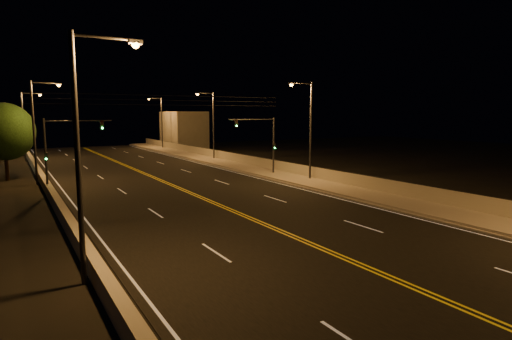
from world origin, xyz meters
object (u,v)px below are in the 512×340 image
streetlight_1 (308,125)px  tree_0 (4,132)px  streetlight_4 (85,142)px  streetlight_6 (26,121)px  traffic_signal_right (265,139)px  traffic_signal_left (60,146)px  streetlight_2 (212,121)px  streetlight_5 (37,125)px  streetlight_3 (160,119)px

streetlight_1 → tree_0: (-23.97, 14.83, -0.66)m
streetlight_4 → streetlight_6: 48.83m
streetlight_4 → streetlight_6: (0.00, 48.83, 0.00)m
streetlight_6 → traffic_signal_right: (19.90, -28.75, -1.51)m
streetlight_6 → traffic_signal_left: streetlight_6 is taller
streetlight_6 → streetlight_2: bearing=-30.4°
streetlight_5 → streetlight_2: bearing=25.9°
streetlight_2 → traffic_signal_left: streetlight_2 is taller
streetlight_3 → traffic_signal_right: (-1.54, -37.98, -1.51)m
streetlight_2 → streetlight_6: same height
streetlight_3 → streetlight_6: same height
traffic_signal_right → traffic_signal_left: same height
streetlight_2 → traffic_signal_left: 25.98m
streetlight_2 → traffic_signal_left: bearing=-141.5°
streetlight_2 → streetlight_5: size_ratio=1.00×
streetlight_1 → streetlight_3: same height
streetlight_5 → streetlight_6: size_ratio=1.00×
streetlight_2 → traffic_signal_left: size_ratio=1.54×
streetlight_1 → tree_0: 28.19m
streetlight_3 → traffic_signal_right: size_ratio=1.54×
traffic_signal_right → traffic_signal_left: 18.75m
streetlight_1 → traffic_signal_left: bearing=166.1°
streetlight_5 → traffic_signal_left: streetlight_5 is taller
streetlight_2 → streetlight_6: 24.87m
streetlight_6 → tree_0: streetlight_6 is taller
streetlight_1 → streetlight_4: (-21.44, -15.06, 0.00)m
streetlight_4 → traffic_signal_left: bearing=86.7°
streetlight_2 → streetlight_6: bearing=149.6°
streetlight_1 → streetlight_4: size_ratio=1.00×
streetlight_5 → streetlight_6: same height
streetlight_4 → tree_0: bearing=94.8°
streetlight_2 → streetlight_3: bearing=90.0°
streetlight_3 → streetlight_6: size_ratio=1.00×
streetlight_3 → traffic_signal_right: bearing=-92.3°
streetlight_2 → streetlight_4: (-21.44, -36.24, 0.00)m
streetlight_4 → tree_0: streetlight_4 is taller
tree_0 → streetlight_2: bearing=14.8°
streetlight_4 → streetlight_2: bearing=59.4°
streetlight_2 → streetlight_5: 23.83m
traffic_signal_right → tree_0: bearing=156.4°
streetlight_4 → traffic_signal_left: (1.14, 20.08, -1.51)m
streetlight_4 → streetlight_6: same height
streetlight_5 → tree_0: size_ratio=1.25×
streetlight_2 → streetlight_3: (0.00, 21.83, 0.00)m
traffic_signal_left → streetlight_4: bearing=-93.3°
streetlight_1 → traffic_signal_right: 5.47m
streetlight_5 → streetlight_6: (0.00, 22.99, 0.00)m
streetlight_1 → streetlight_5: same height
streetlight_5 → traffic_signal_left: 6.06m
traffic_signal_right → streetlight_5: bearing=163.9°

